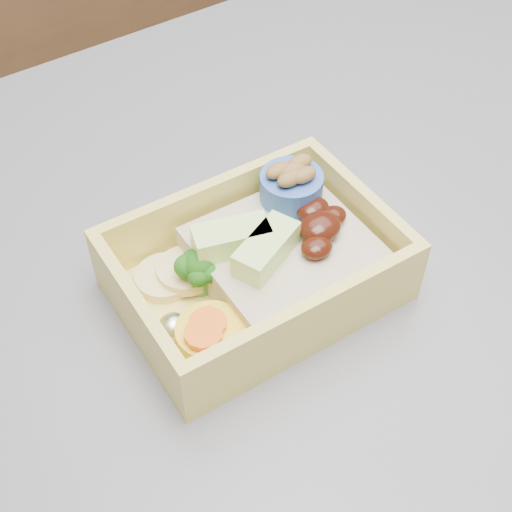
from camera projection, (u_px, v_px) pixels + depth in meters
bento_box at (262, 263)px, 0.45m from camera, size 0.17×0.13×0.06m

